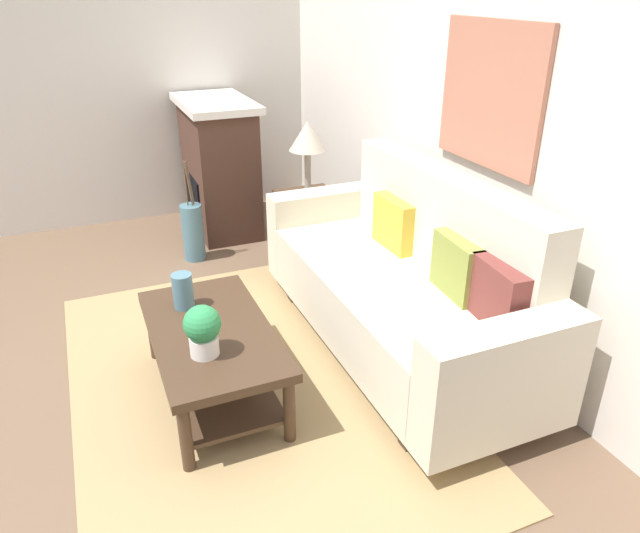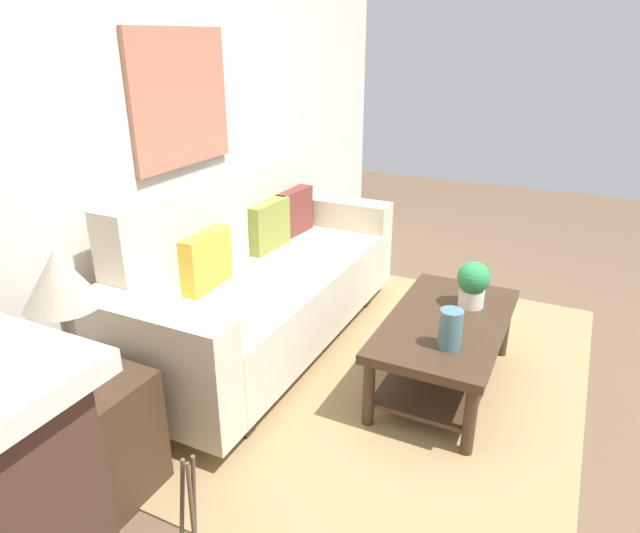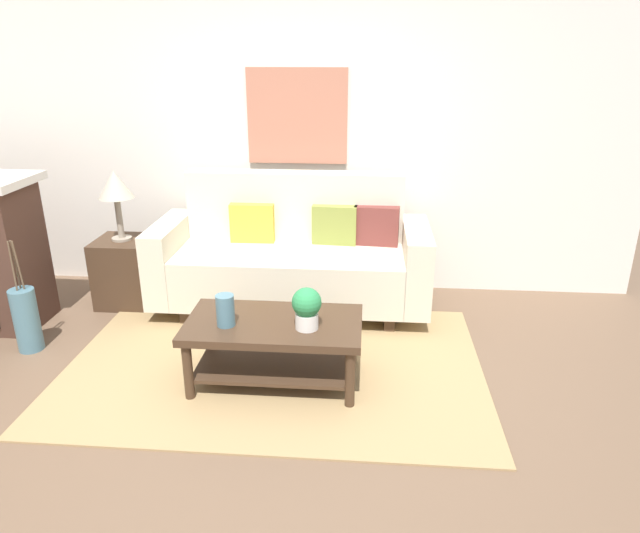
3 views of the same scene
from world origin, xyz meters
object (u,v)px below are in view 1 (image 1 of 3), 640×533
Objects in this scene: throw_pillow_olive at (458,267)px; floor_vase at (193,232)px; potted_plant_tabletop at (203,329)px; side_table at (308,228)px; coffee_table at (212,347)px; tabletop_vase at (183,291)px; throw_pillow_mustard at (395,223)px; fireplace at (219,166)px; couch at (402,285)px; table_lamp at (308,139)px; throw_pillow_maroon at (498,295)px; framed_painting at (489,95)px.

throw_pillow_olive is 2.39m from floor_vase.
potted_plant_tabletop is 2.06m from side_table.
coffee_table is 1.82m from side_table.
tabletop_vase reaches higher than coffee_table.
floor_vase is (-1.53, 0.35, -0.30)m from tabletop_vase.
potted_plant_tabletop is (0.59, -1.37, -0.11)m from throw_pillow_mustard.
throw_pillow_olive is 1.79m from side_table.
throw_pillow_mustard is at bearing 17.57° from fireplace.
couch is at bearing 1.86° from side_table.
tabletop_vase is (-0.24, -1.24, 0.10)m from couch.
floor_vase is (-0.38, -0.85, -0.76)m from table_lamp.
throw_pillow_maroon is at bearing 11.87° from fireplace.
throw_pillow_maroon is 0.78× the size of floor_vase.
tabletop_vase is at bearing -19.25° from fireplace.
potted_plant_tabletop reaches higher than tabletop_vase.
throw_pillow_maroon is (1.02, 0.00, 0.00)m from throw_pillow_mustard.
side_table is 0.93m from floor_vase.
couch is at bearing 91.83° from coffee_table.
tabletop_vase is (-0.58, -1.37, -0.15)m from throw_pillow_olive.
framed_painting is (1.77, 1.36, 1.27)m from floor_vase.
side_table is at bearing 0.00° from table_lamp.
table_lamp is 1.14m from fireplace.
throw_pillow_olive is at bearing 20.37° from couch.
throw_pillow_olive is 1.77m from table_lamp.
couch is 1.17m from framed_painting.
throw_pillow_mustard is 1.39m from coffee_table.
couch is 1.17m from coffee_table.
coffee_table is at bearing -15.36° from fireplace.
throw_pillow_olive is at bearing 76.82° from coffee_table.
throw_pillow_maroon is 1.44m from potted_plant_tabletop.
fireplace is (-2.35, -0.51, 0.16)m from couch.
potted_plant_tabletop is at bearing -93.56° from throw_pillow_olive.
table_lamp is at bearing -178.14° from couch.
framed_painting reaches higher than floor_vase.
coffee_table is 5.53× the size of tabletop_vase.
floor_vase is (-0.38, -0.85, -0.05)m from side_table.
table_lamp is at bearing -170.78° from throw_pillow_mustard.
coffee_table is at bearing -38.03° from side_table.
framed_painting is (0.24, 1.71, 0.97)m from tabletop_vase.
floor_vase is at bearing -157.39° from throw_pillow_maroon.
side_table is at bearing 65.83° from floor_vase.
throw_pillow_mustard is 1.82m from floor_vase.
coffee_table is at bearing -103.18° from throw_pillow_olive.
couch is at bearing -90.00° from framed_painting.
fireplace is (-2.68, -0.64, -0.09)m from throw_pillow_olive.
throw_pillow_olive is 0.33× the size of coffee_table.
throw_pillow_olive is 1.81× the size of tabletop_vase.
throw_pillow_maroon is 1.81× the size of tabletop_vase.
potted_plant_tabletop is 0.46× the size of table_lamp.
framed_painting is at bearing 20.19° from side_table.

